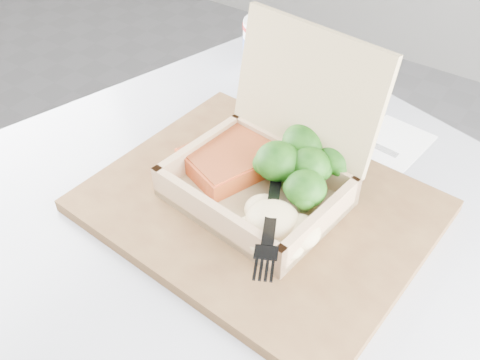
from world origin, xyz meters
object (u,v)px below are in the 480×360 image
Objects in this scene: serving_tray at (259,206)px; takeout_container at (272,158)px; paper_cup at (266,46)px; cafe_table at (239,304)px.

takeout_container reaches higher than serving_tray.
serving_tray is 0.32m from paper_cup.
takeout_container is at bearing 78.25° from cafe_table.
paper_cup is at bearing 130.81° from takeout_container.
paper_cup reaches higher than serving_tray.
cafe_table is 0.41m from paper_cup.
takeout_container is 2.27× the size of paper_cup.
takeout_container is (-0.00, 0.03, 0.05)m from serving_tray.
takeout_container is at bearing -55.57° from paper_cup.
cafe_table is 0.25m from takeout_container.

